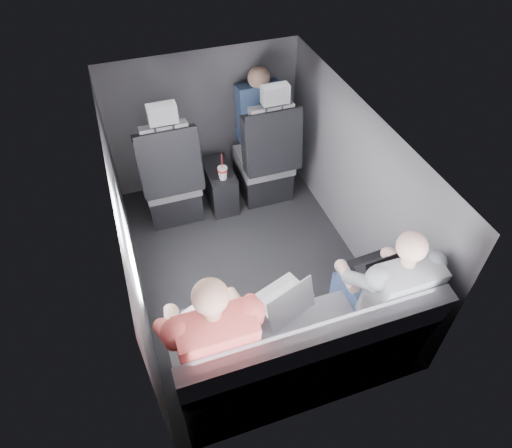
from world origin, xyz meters
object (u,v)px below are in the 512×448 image
object	(u,v)px
laptop_silver	(285,299)
passenger_rear_left	(212,338)
laptop_black	(377,268)
passenger_front_right	(259,115)
center_console	(220,186)
soda_cup	(223,172)
front_seat_right	(266,162)
front_seat_left	(171,182)
passenger_rear_right	(384,289)
rear_bench	(300,355)
laptop_white	(206,322)

from	to	relation	value
laptop_silver	passenger_rear_left	size ratio (longest dim) A/B	0.33
laptop_black	passenger_front_right	world-z (taller)	passenger_front_right
center_console	passenger_front_right	distance (m)	0.75
soda_cup	front_seat_right	bearing A→B (deg)	13.09
front_seat_right	front_seat_left	bearing A→B (deg)	180.00
laptop_black	passenger_rear_right	world-z (taller)	passenger_rear_right
center_console	passenger_rear_right	distance (m)	1.99
center_console	rear_bench	size ratio (longest dim) A/B	0.30
rear_bench	laptop_silver	world-z (taller)	rear_bench
front_seat_right	soda_cup	distance (m)	0.47
laptop_silver	laptop_black	size ratio (longest dim) A/B	1.31
laptop_white	laptop_silver	bearing A→B (deg)	-0.21
front_seat_left	center_console	xyz separation A→B (m)	(0.45, 0.04, -0.20)
front_seat_left	passenger_front_right	distance (m)	1.01
soda_cup	passenger_rear_right	size ratio (longest dim) A/B	0.22
soda_cup	center_console	bearing A→B (deg)	90.36
laptop_silver	rear_bench	bearing A→B (deg)	-81.15
soda_cup	front_seat_left	bearing A→B (deg)	166.96
laptop_black	passenger_rear_right	bearing A→B (deg)	-102.99
rear_bench	passenger_front_right	world-z (taller)	passenger_front_right
laptop_white	front_seat_left	bearing A→B (deg)	86.68
front_seat_right	soda_cup	xyz separation A→B (m)	(-0.45, -0.10, 0.07)
front_seat_left	front_seat_right	xyz separation A→B (m)	(0.90, 0.00, 0.00)
passenger_rear_right	laptop_silver	bearing A→B (deg)	168.80
front_seat_right	passenger_rear_right	world-z (taller)	front_seat_right
rear_bench	laptop_black	size ratio (longest dim) A/B	5.06
laptop_white	laptop_black	world-z (taller)	laptop_white
front_seat_right	passenger_rear_right	distance (m)	1.83
center_console	passenger_rear_left	size ratio (longest dim) A/B	0.38
soda_cup	laptop_white	bearing A→B (deg)	-109.20
passenger_rear_right	passenger_front_right	world-z (taller)	passenger_rear_right
passenger_front_right	soda_cup	bearing A→B (deg)	-142.02
laptop_silver	passenger_rear_right	distance (m)	0.65
soda_cup	passenger_front_right	world-z (taller)	passenger_front_right
center_console	front_seat_left	bearing A→B (deg)	-174.93
front_seat_left	center_console	size ratio (longest dim) A/B	2.64
passenger_rear_left	passenger_front_right	world-z (taller)	passenger_rear_left
rear_bench	passenger_rear_left	xyz separation A→B (m)	(-0.54, 0.09, 0.34)
front_seat_right	passenger_front_right	distance (m)	0.43
passenger_rear_left	front_seat_left	bearing A→B (deg)	87.11
front_seat_left	passenger_front_right	world-z (taller)	front_seat_left
front_seat_left	laptop_white	bearing A→B (deg)	-93.32
front_seat_left	laptop_black	distance (m)	1.98
center_console	laptop_white	size ratio (longest dim) A/B	1.06
rear_bench	soda_cup	distance (m)	1.80
laptop_black	passenger_rear_left	bearing A→B (deg)	-171.83
passenger_front_right	laptop_white	bearing A→B (deg)	-117.60
rear_bench	laptop_white	distance (m)	0.68
passenger_rear_left	passenger_front_right	distance (m)	2.30
front_seat_right	laptop_white	xyz separation A→B (m)	(-1.00, -1.68, 0.24)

